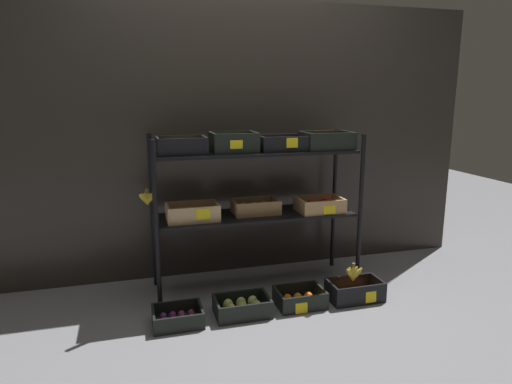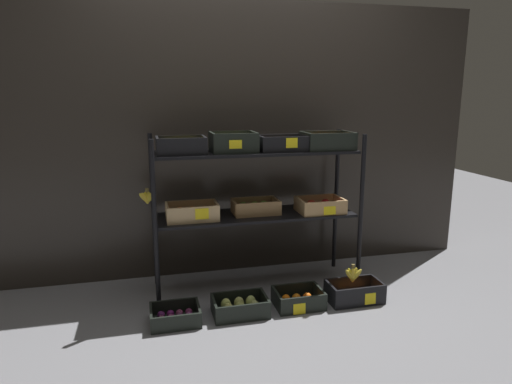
# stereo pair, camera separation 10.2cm
# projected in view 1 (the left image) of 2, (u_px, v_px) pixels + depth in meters

# --- Properties ---
(ground_plane) EXTENTS (10.00, 10.00, 0.00)m
(ground_plane) POSITION_uv_depth(u_px,v_px,m) (256.00, 285.00, 3.41)
(ground_plane) COLOR gray
(storefront_wall) EXTENTS (3.85, 0.12, 2.10)m
(storefront_wall) POSITION_uv_depth(u_px,v_px,m) (242.00, 141.00, 3.58)
(storefront_wall) COLOR #2D2823
(storefront_wall) RESTS_ON ground_plane
(display_rack) EXTENTS (1.57, 0.47, 1.16)m
(display_rack) POSITION_uv_depth(u_px,v_px,m) (255.00, 181.00, 3.22)
(display_rack) COLOR black
(display_rack) RESTS_ON ground_plane
(crate_ground_plum) EXTENTS (0.31, 0.24, 0.11)m
(crate_ground_plum) POSITION_uv_depth(u_px,v_px,m) (178.00, 318.00, 2.84)
(crate_ground_plum) COLOR black
(crate_ground_plum) RESTS_ON ground_plane
(crate_ground_pear) EXTENTS (0.36, 0.24, 0.12)m
(crate_ground_pear) POSITION_uv_depth(u_px,v_px,m) (242.00, 307.00, 2.96)
(crate_ground_pear) COLOR black
(crate_ground_pear) RESTS_ON ground_plane
(crate_ground_tangerine) EXTENTS (0.32, 0.25, 0.12)m
(crate_ground_tangerine) POSITION_uv_depth(u_px,v_px,m) (300.00, 299.00, 3.08)
(crate_ground_tangerine) COLOR black
(crate_ground_tangerine) RESTS_ON ground_plane
(crate_ground_right_tangerine) EXTENTS (0.38, 0.22, 0.14)m
(crate_ground_right_tangerine) POSITION_uv_depth(u_px,v_px,m) (355.00, 293.00, 3.17)
(crate_ground_right_tangerine) COLOR black
(crate_ground_right_tangerine) RESTS_ON ground_plane
(banana_bunch_loose) EXTENTS (0.14, 0.04, 0.13)m
(banana_bunch_loose) POSITION_uv_depth(u_px,v_px,m) (353.00, 273.00, 3.13)
(banana_bunch_loose) COLOR brown
(banana_bunch_loose) RESTS_ON crate_ground_right_tangerine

